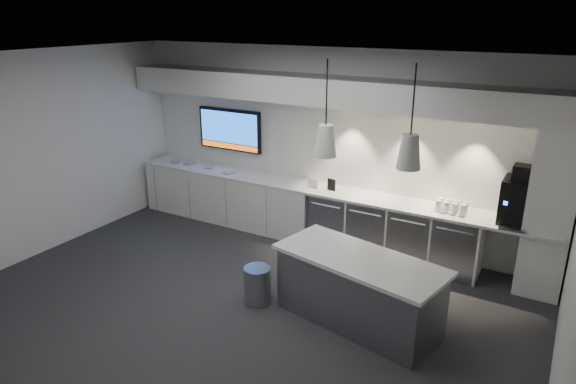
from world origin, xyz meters
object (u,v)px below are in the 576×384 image
Objects in this scene: wall_tv at (230,130)px; coffee_machine at (519,199)px; island at (358,290)px; bin at (258,285)px.

wall_tv is 1.62× the size of coffee_machine.
coffee_machine is (1.41, 1.85, 0.79)m from island.
coffee_machine is (4.72, -0.25, -0.34)m from wall_tv.
island is 2.45m from coffee_machine.
wall_tv is 4.08m from island.
wall_tv is 3.37m from bin.
wall_tv reaches higher than bin.
wall_tv is 4.74m from coffee_machine.
bin is 0.63× the size of coffee_machine.
bin is at bearing -48.50° from wall_tv.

